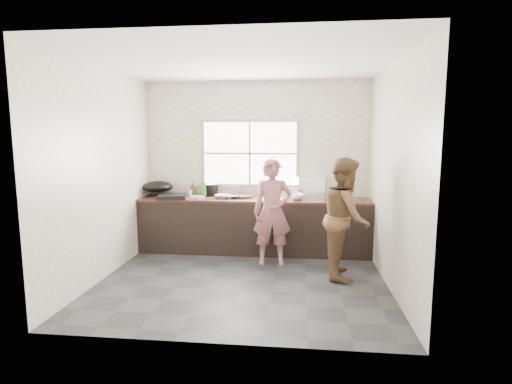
# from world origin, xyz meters

# --- Properties ---
(floor) EXTENTS (3.60, 3.20, 0.01)m
(floor) POSITION_xyz_m (0.00, 0.00, -0.01)
(floor) COLOR #2C2C2E
(floor) RESTS_ON ground
(ceiling) EXTENTS (3.60, 3.20, 0.01)m
(ceiling) POSITION_xyz_m (0.00, 0.00, 2.71)
(ceiling) COLOR silver
(ceiling) RESTS_ON wall_back
(wall_back) EXTENTS (3.60, 0.01, 2.70)m
(wall_back) POSITION_xyz_m (0.00, 1.60, 1.35)
(wall_back) COLOR beige
(wall_back) RESTS_ON ground
(wall_left) EXTENTS (0.01, 3.20, 2.70)m
(wall_left) POSITION_xyz_m (-1.80, 0.00, 1.35)
(wall_left) COLOR beige
(wall_left) RESTS_ON ground
(wall_right) EXTENTS (0.01, 3.20, 2.70)m
(wall_right) POSITION_xyz_m (1.80, 0.00, 1.35)
(wall_right) COLOR silver
(wall_right) RESTS_ON ground
(wall_front) EXTENTS (3.60, 0.01, 2.70)m
(wall_front) POSITION_xyz_m (0.00, -1.60, 1.35)
(wall_front) COLOR beige
(wall_front) RESTS_ON ground
(cabinet) EXTENTS (3.60, 0.62, 0.82)m
(cabinet) POSITION_xyz_m (0.00, 1.29, 0.41)
(cabinet) COLOR black
(cabinet) RESTS_ON floor
(countertop) EXTENTS (3.60, 0.64, 0.04)m
(countertop) POSITION_xyz_m (0.00, 1.29, 0.84)
(countertop) COLOR #391C17
(countertop) RESTS_ON cabinet
(sink) EXTENTS (0.55, 0.45, 0.02)m
(sink) POSITION_xyz_m (0.35, 1.29, 0.86)
(sink) COLOR silver
(sink) RESTS_ON countertop
(faucet) EXTENTS (0.02, 0.02, 0.30)m
(faucet) POSITION_xyz_m (0.35, 1.49, 1.01)
(faucet) COLOR silver
(faucet) RESTS_ON countertop
(window_frame) EXTENTS (1.60, 0.05, 1.10)m
(window_frame) POSITION_xyz_m (-0.10, 1.59, 1.55)
(window_frame) COLOR #9EA0A5
(window_frame) RESTS_ON wall_back
(window_glazing) EXTENTS (1.50, 0.01, 1.00)m
(window_glazing) POSITION_xyz_m (-0.10, 1.57, 1.55)
(window_glazing) COLOR white
(window_glazing) RESTS_ON window_frame
(woman) EXTENTS (0.55, 0.39, 1.42)m
(woman) POSITION_xyz_m (0.33, 0.72, 0.71)
(woman) COLOR #A3616A
(woman) RESTS_ON floor
(person_side) EXTENTS (0.62, 0.78, 1.56)m
(person_side) POSITION_xyz_m (1.31, 0.31, 0.78)
(person_side) COLOR brown
(person_side) RESTS_ON floor
(cutting_board) EXTENTS (0.42, 0.42, 0.04)m
(cutting_board) POSITION_xyz_m (-0.21, 1.36, 0.88)
(cutting_board) COLOR black
(cutting_board) RESTS_ON countertop
(cleaver) EXTENTS (0.20, 0.16, 0.01)m
(cleaver) POSITION_xyz_m (-0.30, 1.20, 0.90)
(cleaver) COLOR #A9ACB0
(cleaver) RESTS_ON cutting_board
(bowl_mince) EXTENTS (0.31, 0.31, 0.06)m
(bowl_mince) POSITION_xyz_m (-0.49, 1.24, 0.89)
(bowl_mince) COLOR silver
(bowl_mince) RESTS_ON countertop
(bowl_crabs) EXTENTS (0.26, 0.26, 0.07)m
(bowl_crabs) POSITION_xyz_m (0.65, 1.25, 0.89)
(bowl_crabs) COLOR white
(bowl_crabs) RESTS_ON countertop
(bowl_held) EXTENTS (0.19, 0.19, 0.06)m
(bowl_held) POSITION_xyz_m (0.29, 1.08, 0.89)
(bowl_held) COLOR white
(bowl_held) RESTS_ON countertop
(black_pot) EXTENTS (0.34, 0.34, 0.19)m
(black_pot) POSITION_xyz_m (-0.76, 1.52, 0.96)
(black_pot) COLOR black
(black_pot) RESTS_ON countertop
(plate_food) EXTENTS (0.28, 0.28, 0.02)m
(plate_food) POSITION_xyz_m (-0.92, 1.33, 0.87)
(plate_food) COLOR silver
(plate_food) RESTS_ON countertop
(bottle_green) EXTENTS (0.16, 0.16, 0.31)m
(bottle_green) POSITION_xyz_m (-0.83, 1.41, 1.01)
(bottle_green) COLOR #3F7927
(bottle_green) RESTS_ON countertop
(bottle_brown_tall) EXTENTS (0.11, 0.11, 0.20)m
(bottle_brown_tall) POSITION_xyz_m (-1.04, 1.52, 0.96)
(bottle_brown_tall) COLOR #513514
(bottle_brown_tall) RESTS_ON countertop
(bottle_brown_short) EXTENTS (0.16, 0.16, 0.16)m
(bottle_brown_short) POSITION_xyz_m (-0.68, 1.52, 0.94)
(bottle_brown_short) COLOR #4E1D13
(bottle_brown_short) RESTS_ON countertop
(glass_jar) EXTENTS (0.08, 0.08, 0.10)m
(glass_jar) POSITION_xyz_m (-1.08, 1.46, 0.91)
(glass_jar) COLOR white
(glass_jar) RESTS_ON countertop
(burner) EXTENTS (0.51, 0.51, 0.06)m
(burner) POSITION_xyz_m (-1.27, 1.13, 0.89)
(burner) COLOR black
(burner) RESTS_ON countertop
(wok) EXTENTS (0.63, 0.63, 0.18)m
(wok) POSITION_xyz_m (-1.59, 1.38, 1.01)
(wok) COLOR black
(wok) RESTS_ON burner
(dish_rack) EXTENTS (0.53, 0.45, 0.33)m
(dish_rack) POSITION_xyz_m (0.84, 1.52, 1.03)
(dish_rack) COLOR white
(dish_rack) RESTS_ON countertop
(pot_lid_left) EXTENTS (0.30, 0.30, 0.01)m
(pot_lid_left) POSITION_xyz_m (-1.12, 1.22, 0.87)
(pot_lid_left) COLOR silver
(pot_lid_left) RESTS_ON countertop
(pot_lid_right) EXTENTS (0.28, 0.28, 0.01)m
(pot_lid_right) POSITION_xyz_m (-0.98, 1.28, 0.87)
(pot_lid_right) COLOR silver
(pot_lid_right) RESTS_ON countertop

